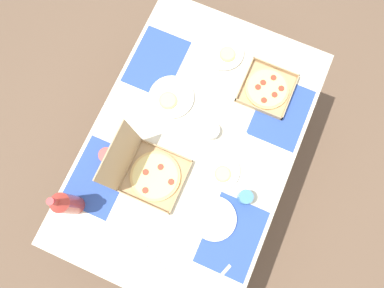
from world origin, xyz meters
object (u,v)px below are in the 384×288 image
(pizza_box_edge_far, at_px, (148,172))
(condiment_bowl, at_px, (211,131))
(pizza_box_corner_left, at_px, (267,89))
(plate_far_right, at_px, (171,97))
(plate_middle, at_px, (214,218))
(soda_bottle, at_px, (67,204))
(plate_near_right, at_px, (224,52))
(cup_clear_left, at_px, (108,156))
(plate_far_left, at_px, (220,171))
(cup_clear_right, at_px, (245,197))

(pizza_box_edge_far, height_order, condiment_bowl, pizza_box_edge_far)
(pizza_box_corner_left, height_order, plate_far_right, pizza_box_corner_left)
(plate_middle, distance_m, soda_bottle, 0.70)
(plate_near_right, bearing_deg, cup_clear_left, 158.00)
(plate_far_left, relative_size, soda_bottle, 0.64)
(cup_clear_left, bearing_deg, plate_far_left, -73.34)
(plate_far_right, distance_m, cup_clear_right, 0.64)
(plate_middle, distance_m, cup_clear_right, 0.18)
(cup_clear_right, xyz_separation_m, condiment_bowl, (0.25, 0.28, -0.02))
(plate_far_right, xyz_separation_m, plate_middle, (-0.48, -0.45, -0.00))
(pizza_box_corner_left, xyz_separation_m, condiment_bowl, (-0.33, 0.18, 0.01))
(pizza_box_corner_left, height_order, plate_far_left, pizza_box_corner_left)
(pizza_box_corner_left, bearing_deg, plate_far_left, 173.22)
(pizza_box_corner_left, relative_size, pizza_box_edge_far, 0.81)
(plate_far_right, distance_m, plate_near_right, 0.39)
(plate_far_left, xyz_separation_m, condiment_bowl, (0.17, 0.12, 0.01))
(plate_near_right, distance_m, cup_clear_left, 0.83)
(cup_clear_left, height_order, condiment_bowl, cup_clear_left)
(condiment_bowl, bearing_deg, plate_near_right, 13.66)
(pizza_box_corner_left, xyz_separation_m, cup_clear_left, (-0.67, 0.60, 0.03))
(plate_near_right, height_order, cup_clear_right, cup_clear_right)
(cup_clear_right, relative_size, cup_clear_left, 1.02)
(pizza_box_corner_left, height_order, plate_near_right, pizza_box_corner_left)
(plate_near_right, bearing_deg, plate_far_right, 155.86)
(plate_middle, xyz_separation_m, condiment_bowl, (0.40, 0.19, 0.01))
(plate_far_left, relative_size, plate_near_right, 0.94)
(plate_near_right, relative_size, cup_clear_left, 2.55)
(plate_middle, height_order, condiment_bowl, condiment_bowl)
(plate_far_right, relative_size, cup_clear_right, 2.73)
(plate_near_right, xyz_separation_m, soda_bottle, (-1.05, 0.36, 0.12))
(pizza_box_corner_left, xyz_separation_m, pizza_box_edge_far, (-0.66, 0.38, 0.04))
(plate_far_left, relative_size, cup_clear_left, 2.40)
(pizza_box_edge_far, height_order, soda_bottle, soda_bottle)
(cup_clear_right, bearing_deg, cup_clear_left, 96.95)
(cup_clear_left, bearing_deg, pizza_box_corner_left, -41.94)
(plate_near_right, bearing_deg, plate_far_left, -159.53)
(pizza_box_corner_left, bearing_deg, soda_bottle, 145.72)
(pizza_box_edge_far, relative_size, plate_middle, 1.51)
(plate_far_left, bearing_deg, soda_bottle, 127.03)
(plate_middle, height_order, cup_clear_right, cup_clear_right)
(pizza_box_corner_left, bearing_deg, cup_clear_right, -170.10)
(plate_far_left, xyz_separation_m, soda_bottle, (-0.44, 0.58, 0.12))
(plate_middle, bearing_deg, plate_far_left, 16.21)
(pizza_box_edge_far, bearing_deg, soda_bottle, 137.41)
(plate_near_right, distance_m, soda_bottle, 1.11)
(pizza_box_edge_far, relative_size, cup_clear_right, 3.75)
(plate_far_right, distance_m, plate_middle, 0.66)
(plate_middle, height_order, cup_clear_left, cup_clear_left)
(pizza_box_corner_left, relative_size, plate_far_left, 1.28)
(cup_clear_left, bearing_deg, plate_middle, -96.19)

